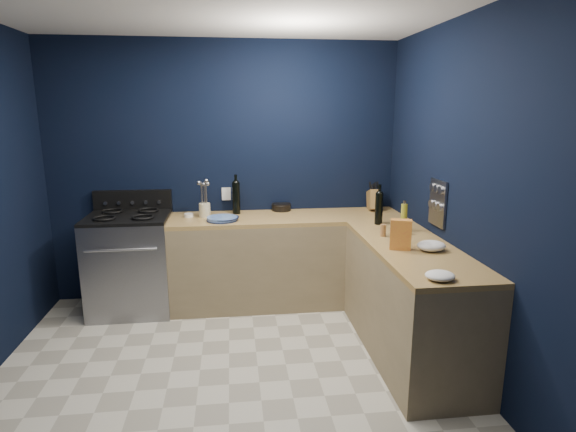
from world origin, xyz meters
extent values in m
cube|color=#BBB6A5|center=(0.00, 0.00, -0.01)|extent=(3.50, 3.50, 0.02)
cube|color=black|center=(0.00, 1.76, 1.30)|extent=(3.50, 0.02, 2.60)
cube|color=black|center=(1.76, 0.00, 1.30)|extent=(0.02, 3.50, 2.60)
cube|color=black|center=(0.00, -1.76, 1.30)|extent=(3.50, 0.02, 2.60)
cube|color=#847251|center=(0.60, 1.44, 0.43)|extent=(2.30, 0.63, 0.86)
cube|color=brown|center=(0.60, 1.44, 0.88)|extent=(2.30, 0.63, 0.04)
cube|color=#847251|center=(1.44, 0.29, 0.43)|extent=(0.63, 1.67, 0.86)
cube|color=brown|center=(1.44, 0.29, 0.88)|extent=(0.63, 1.67, 0.04)
cube|color=gray|center=(-0.93, 1.42, 0.46)|extent=(0.76, 0.66, 0.92)
cube|color=black|center=(-0.93, 1.10, 0.45)|extent=(0.59, 0.02, 0.42)
cube|color=black|center=(-0.93, 1.42, 0.94)|extent=(0.76, 0.66, 0.03)
cube|color=black|center=(-0.93, 1.72, 1.04)|extent=(0.76, 0.06, 0.20)
cube|color=gray|center=(1.74, 0.55, 1.18)|extent=(0.02, 0.28, 0.38)
cube|color=white|center=(0.00, 1.74, 1.08)|extent=(0.09, 0.02, 0.13)
cylinder|color=#415198|center=(-0.04, 1.31, 0.92)|extent=(0.37, 0.37, 0.04)
cylinder|color=white|center=(-0.37, 1.50, 0.92)|extent=(0.12, 0.12, 0.03)
cylinder|color=beige|center=(-0.21, 1.49, 0.97)|extent=(0.11, 0.11, 0.14)
cylinder|color=black|center=(0.10, 1.60, 1.06)|extent=(0.10, 0.10, 0.32)
cylinder|color=black|center=(0.56, 1.69, 0.94)|extent=(0.23, 0.23, 0.07)
cube|color=brown|center=(1.53, 1.60, 1.00)|extent=(0.13, 0.25, 0.25)
cylinder|color=black|center=(1.39, 1.00, 1.04)|extent=(0.08, 0.08, 0.29)
cylinder|color=olive|center=(1.53, 0.74, 1.02)|extent=(0.06, 0.06, 0.24)
cylinder|color=olive|center=(1.30, 0.59, 0.95)|extent=(0.06, 0.06, 0.10)
cylinder|color=olive|center=(1.52, 0.63, 0.94)|extent=(0.05, 0.05, 0.08)
cube|color=#B21A2C|center=(1.31, 0.22, 1.01)|extent=(0.17, 0.12, 0.23)
ellipsoid|color=white|center=(1.53, 0.16, 0.94)|extent=(0.24, 0.21, 0.08)
ellipsoid|color=white|center=(1.33, -0.43, 0.93)|extent=(0.19, 0.18, 0.06)
camera|label=1|loc=(0.06, -3.03, 1.94)|focal=29.13mm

